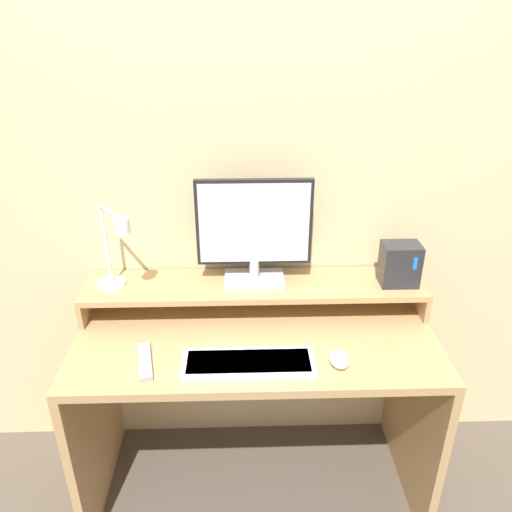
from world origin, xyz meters
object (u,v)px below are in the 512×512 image
at_px(keyboard, 249,363).
at_px(remote_control, 145,361).
at_px(mouse, 339,359).
at_px(desk_lamp, 115,252).
at_px(monitor, 255,231).
at_px(router_dock, 400,264).

relative_size(keyboard, remote_control, 2.24).
bearing_deg(keyboard, mouse, 0.31).
bearing_deg(remote_control, desk_lamp, 114.48).
bearing_deg(monitor, keyboard, -95.23).
distance_m(router_dock, remote_control, 0.96).
distance_m(monitor, desk_lamp, 0.50).
bearing_deg(keyboard, desk_lamp, 147.62).
bearing_deg(desk_lamp, mouse, -21.04).
height_order(mouse, remote_control, mouse).
bearing_deg(mouse, router_dock, 49.90).
xyz_separation_m(keyboard, remote_control, (-0.34, 0.02, -0.00)).
height_order(desk_lamp, remote_control, desk_lamp).
height_order(keyboard, remote_control, keyboard).
bearing_deg(router_dock, remote_control, -161.57).
height_order(desk_lamp, keyboard, desk_lamp).
xyz_separation_m(desk_lamp, keyboard, (0.46, -0.29, -0.26)).
bearing_deg(desk_lamp, monitor, 7.48).
relative_size(desk_lamp, keyboard, 0.73).
relative_size(desk_lamp, router_dock, 1.98).
relative_size(monitor, keyboard, 0.97).
bearing_deg(remote_control, keyboard, -3.49).
height_order(monitor, desk_lamp, monitor).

